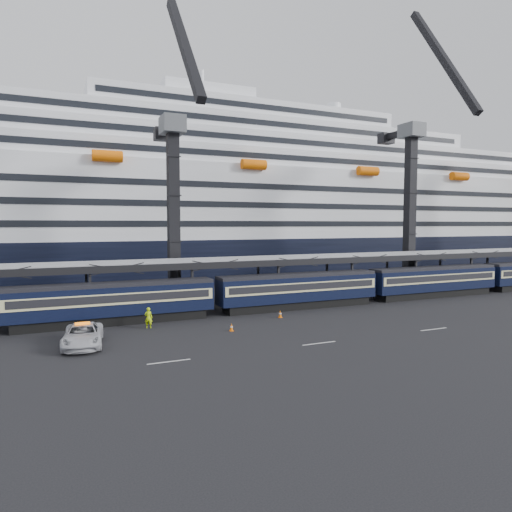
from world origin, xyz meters
name	(u,v)px	position (x,y,z in m)	size (l,w,h in m)	color
ground	(418,319)	(0.00, 0.00, 0.00)	(260.00, 260.00, 0.00)	black
train	(325,287)	(-4.65, 10.00, 2.20)	(133.05, 3.00, 4.05)	black
canopy	(339,257)	(0.00, 14.00, 5.25)	(130.00, 6.25, 5.53)	gray
cruise_ship	(238,209)	(-1.08, 45.99, 12.34)	(214.09, 28.84, 34.00)	black
crane_dark_near	(174,203)	(-20.00, 18.59, 11.93)	(4.50, 17.75, 35.08)	#4D5155
crane_dark_mid	(412,197)	(15.00, 17.59, 13.36)	(4.50, 18.24, 39.64)	#4D5155
pickup_truck	(83,335)	(-31.16, 2.65, 0.86)	(2.84, 6.16, 1.71)	silver
worker	(148,318)	(-25.36, 6.82, 0.96)	(0.70, 0.46, 1.91)	#C8F60C
traffic_cone_c	(231,327)	(-18.86, 2.75, 0.35)	(0.35, 0.35, 0.71)	#FF6B08
traffic_cone_d	(280,314)	(-12.29, 6.19, 0.37)	(0.38, 0.38, 0.76)	#FF6B08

